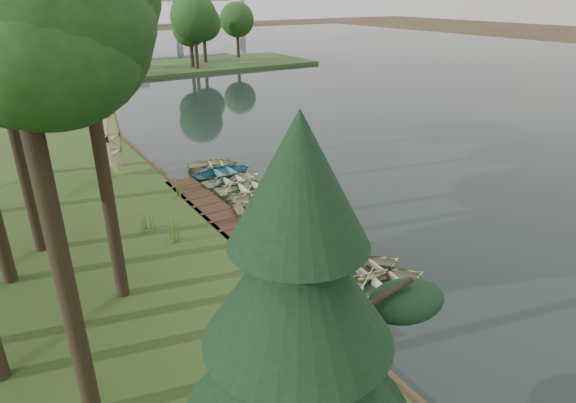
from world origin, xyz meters
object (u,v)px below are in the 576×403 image
rowboat_1 (366,267)px  pine_tree (298,313)px  rowboat_0 (386,282)px  stored_rowboat (117,168)px  boardwalk (245,239)px  rowboat_2 (334,251)px

rowboat_1 → pine_tree: size_ratio=0.37×
rowboat_0 → rowboat_1: 1.16m
rowboat_0 → stored_rowboat: stored_rowboat is taller
rowboat_0 → rowboat_1: bearing=4.8°
boardwalk → rowboat_0: size_ratio=4.82×
rowboat_2 → pine_tree: pine_tree is taller
rowboat_2 → rowboat_0: bearing=176.5°
rowboat_0 → pine_tree: bearing=135.5°
boardwalk → rowboat_0: 6.49m
pine_tree → rowboat_1: bearing=41.7°
boardwalk → stored_rowboat: stored_rowboat is taller
rowboat_1 → stored_rowboat: bearing=25.4°
rowboat_1 → rowboat_0: bearing=-177.7°
rowboat_1 → pine_tree: bearing=138.0°
rowboat_1 → boardwalk: bearing=35.1°
rowboat_0 → rowboat_1: rowboat_0 is taller
rowboat_2 → pine_tree: bearing=130.2°
rowboat_0 → stored_rowboat: 17.25m
boardwalk → pine_tree: pine_tree is taller
rowboat_1 → stored_rowboat: 16.18m
boardwalk → stored_rowboat: size_ratio=4.18×
pine_tree → stored_rowboat: bearing=84.1°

